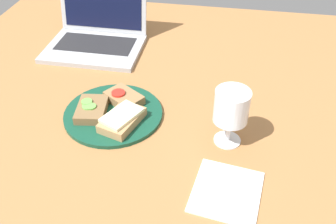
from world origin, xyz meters
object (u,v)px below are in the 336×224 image
object	(u,v)px
sandwich_with_cucumber	(92,109)
laptop	(97,32)
sandwich_with_tomato	(124,97)
sandwich_with_cheese	(122,119)
napkin	(227,192)
plate	(113,114)
wine_glass	(231,109)

from	to	relation	value
sandwich_with_cucumber	laptop	xyz separation A→B (cm)	(-10.85, 37.46, 2.36)
sandwich_with_tomato	sandwich_with_cucumber	xyz separation A→B (cm)	(-6.87, -6.30, -0.07)
sandwich_with_tomato	sandwich_with_cheese	bearing A→B (deg)	-77.16
sandwich_with_tomato	napkin	distance (cm)	38.77
sandwich_with_cucumber	napkin	size ratio (longest dim) A/B	0.75
plate	wine_glass	world-z (taller)	wine_glass
plate	sandwich_with_tomato	xyz separation A→B (cm)	(1.56, 5.14, 1.78)
sandwich_with_cheese	wine_glass	distance (cm)	27.24
sandwich_with_cucumber	sandwich_with_tomato	bearing A→B (deg)	42.51
sandwich_with_cucumber	sandwich_with_cheese	world-z (taller)	sandwich_with_cheese
sandwich_with_cheese	napkin	xyz separation A→B (cm)	(27.01, -16.42, -2.32)
sandwich_with_cucumber	laptop	world-z (taller)	laptop
sandwich_with_tomato	wine_glass	xyz separation A→B (cm)	(28.33, -9.69, 7.49)
plate	sandwich_with_cheese	size ratio (longest dim) A/B	1.89
sandwich_with_cucumber	laptop	size ratio (longest dim) A/B	0.37
laptop	plate	bearing A→B (deg)	-66.01
plate	napkin	bearing A→B (deg)	-33.65
sandwich_with_tomato	sandwich_with_cucumber	distance (cm)	9.32
wine_glass	napkin	size ratio (longest dim) A/B	0.96
plate	laptop	world-z (taller)	laptop
sandwich_with_tomato	laptop	world-z (taller)	laptop
napkin	sandwich_with_tomato	bearing A→B (deg)	138.71
sandwich_with_cheese	laptop	size ratio (longest dim) A/B	0.44
sandwich_with_tomato	napkin	bearing A→B (deg)	-41.29
sandwich_with_cheese	wine_glass	world-z (taller)	wine_glass
sandwich_with_cheese	laptop	distance (cm)	44.93
sandwich_with_tomato	sandwich_with_cheese	distance (cm)	9.36
plate	sandwich_with_cheese	xyz separation A→B (cm)	(3.64, -3.98, 1.99)
sandwich_with_cucumber	napkin	bearing A→B (deg)	-28.16
sandwich_with_cucumber	sandwich_with_cheese	size ratio (longest dim) A/B	0.84
plate	sandwich_with_cheese	bearing A→B (deg)	-47.55
sandwich_with_tomato	sandwich_with_cucumber	bearing A→B (deg)	-137.49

